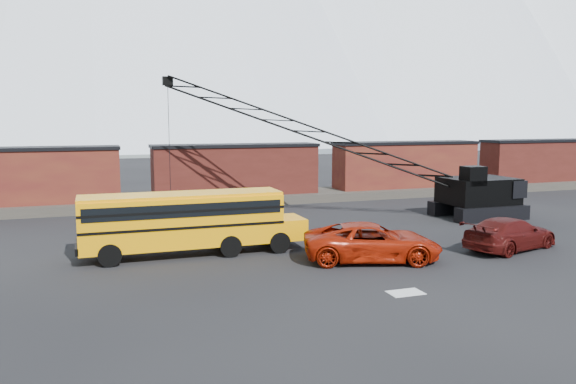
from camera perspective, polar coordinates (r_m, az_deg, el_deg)
name	(u,v)px	position (r m, az deg, el deg)	size (l,w,h in m)	color
ground	(351,269)	(26.41, 6.40, -7.77)	(160.00, 160.00, 0.00)	black
gravel_berm	(236,198)	(46.77, -5.27, -0.66)	(120.00, 5.00, 0.70)	#4C463E
boxcar_west_near	(23,176)	(45.43, -25.31, 1.48)	(13.70, 3.10, 4.17)	#4C1615
boxcar_mid	(236,170)	(46.49, -5.31, 2.28)	(13.70, 3.10, 4.17)	#4B1A15
boxcar_east_near	(406,164)	(52.65, 11.87, 2.76)	(13.70, 3.10, 4.17)	#4C1615
boxcar_east_far	(544,160)	(62.40, 24.59, 2.95)	(13.70, 3.10, 4.17)	#4B1A15
snow_patch	(405,293)	(23.26, 11.85, -9.98)	(1.40, 0.90, 0.02)	silver
school_bus	(189,220)	(28.99, -9.99, -2.84)	(11.65, 2.65, 3.19)	#EE9805
red_pickup	(372,242)	(27.85, 8.56, -5.05)	(3.08, 6.68, 1.86)	#9F1B07
maroon_suv	(510,234)	(32.09, 21.62, -3.96)	(2.41, 5.94, 1.72)	#430E0C
crawler_crane	(316,134)	(39.08, 2.88, 5.91)	(23.76, 9.75, 10.00)	black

